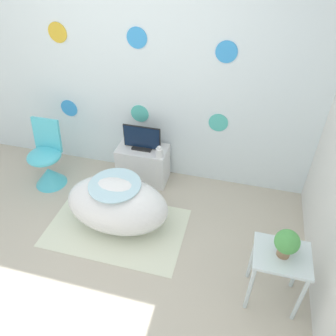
# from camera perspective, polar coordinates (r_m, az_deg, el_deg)

# --- Properties ---
(ground_plane) EXTENTS (12.00, 12.00, 0.00)m
(ground_plane) POSITION_cam_1_polar(r_m,az_deg,el_deg) (3.00, -15.23, -20.41)
(ground_plane) COLOR #BCB29E
(wall_back_dotted) EXTENTS (4.70, 0.05, 2.60)m
(wall_back_dotted) POSITION_cam_1_polar(r_m,az_deg,el_deg) (3.43, -5.03, 17.59)
(wall_back_dotted) COLOR white
(wall_back_dotted) RESTS_ON ground_plane
(rug) EXTENTS (1.35, 0.85, 0.01)m
(rug) POSITION_cam_1_polar(r_m,az_deg,el_deg) (3.37, -8.90, -10.16)
(rug) COLOR silver
(rug) RESTS_ON ground_plane
(bathtub) EXTENTS (1.00, 0.59, 0.55)m
(bathtub) POSITION_cam_1_polar(r_m,az_deg,el_deg) (3.20, -8.80, -6.31)
(bathtub) COLOR white
(bathtub) RESTS_ON ground_plane
(chair) EXTENTS (0.37, 0.37, 0.77)m
(chair) POSITION_cam_1_polar(r_m,az_deg,el_deg) (3.91, -20.23, 0.45)
(chair) COLOR #4CC6DB
(chair) RESTS_ON ground_plane
(tv_cabinet) EXTENTS (0.56, 0.32, 0.43)m
(tv_cabinet) POSITION_cam_1_polar(r_m,az_deg,el_deg) (3.76, -4.32, 0.75)
(tv_cabinet) COLOR silver
(tv_cabinet) RESTS_ON ground_plane
(tv) EXTENTS (0.42, 0.12, 0.28)m
(tv) POSITION_cam_1_polar(r_m,az_deg,el_deg) (3.57, -4.57, 5.06)
(tv) COLOR black
(tv) RESTS_ON tv_cabinet
(vase) EXTENTS (0.08, 0.08, 0.13)m
(vase) POSITION_cam_1_polar(r_m,az_deg,el_deg) (3.46, -1.53, 2.70)
(vase) COLOR white
(vase) RESTS_ON tv_cabinet
(side_table) EXTENTS (0.41, 0.34, 0.55)m
(side_table) POSITION_cam_1_polar(r_m,az_deg,el_deg) (2.67, 18.80, -15.62)
(side_table) COLOR silver
(side_table) RESTS_ON ground_plane
(potted_plant_left) EXTENTS (0.18, 0.18, 0.23)m
(potted_plant_left) POSITION_cam_1_polar(r_m,az_deg,el_deg) (2.48, 19.99, -12.14)
(potted_plant_left) COLOR #8C6B4C
(potted_plant_left) RESTS_ON side_table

